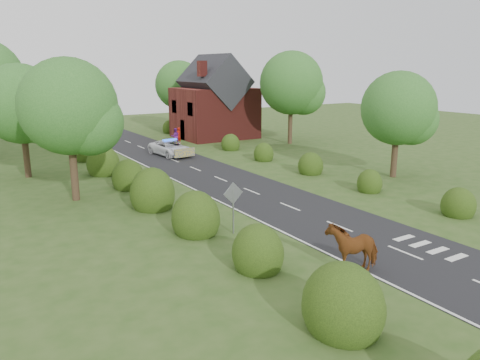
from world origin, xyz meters
TOP-DOWN VIEW (x-y plane):
  - ground at (0.00, 0.00)m, footprint 120.00×120.00m
  - road at (0.00, 15.00)m, footprint 6.00×70.00m
  - road_markings at (-1.60, 12.93)m, footprint 4.96×70.00m
  - hedgerow_left at (-6.51, 11.69)m, footprint 2.75×50.41m
  - hedgerow_right at (6.60, 11.21)m, footprint 2.10×45.78m
  - tree_left_a at (-9.75, 11.86)m, footprint 5.74×5.60m
  - tree_left_b at (-11.25, 19.86)m, footprint 5.74×5.60m
  - tree_left_d at (-10.23, 39.85)m, footprint 6.15×6.00m
  - tree_right_a at (11.23, 5.87)m, footprint 5.33×5.20m
  - tree_right_b at (14.29, 21.84)m, footprint 6.56×6.40m
  - tree_right_c at (9.27, 37.85)m, footprint 6.15×6.00m
  - road_sign at (-5.00, 2.00)m, footprint 1.06×0.08m
  - house at (9.49, 30.00)m, footprint 8.00×7.40m
  - cow at (-3.10, -3.90)m, footprint 2.50×1.76m
  - police_van at (0.69, 22.34)m, footprint 2.78×5.13m
  - pedestrian_red at (4.12, 28.03)m, footprint 0.72×0.59m
  - pedestrian_purple at (3.56, 27.60)m, footprint 0.97×0.84m

SIDE VIEW (x-z plane):
  - ground at x=0.00m, z-range 0.00..0.00m
  - road at x=0.00m, z-range 0.00..0.02m
  - road_markings at x=-1.60m, z-range 0.02..0.03m
  - hedgerow_right at x=6.60m, z-range -0.50..1.60m
  - police_van at x=0.69m, z-range -0.07..1.43m
  - hedgerow_left at x=-6.51m, z-range -0.75..2.25m
  - cow at x=-3.10m, z-range 0.00..1.61m
  - pedestrian_red at x=4.12m, z-range 0.00..1.70m
  - pedestrian_purple at x=3.56m, z-range 0.00..1.70m
  - road_sign at x=-5.00m, z-range 0.39..2.92m
  - house at x=9.49m, z-range -0.80..8.37m
  - tree_right_a at x=11.23m, z-range 0.96..8.52m
  - tree_left_b at x=-11.25m, z-range 1.01..9.08m
  - tree_left_a at x=-9.75m, z-range 1.15..9.53m
  - tree_right_c at x=9.27m, z-range 1.05..9.63m
  - tree_left_d at x=-10.23m, z-range 1.19..10.08m
  - tree_right_b at x=14.29m, z-range 1.24..10.64m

